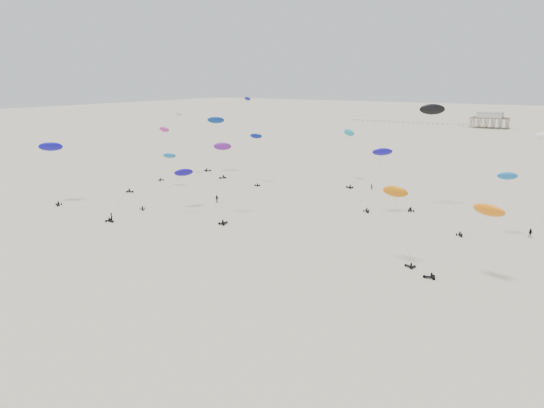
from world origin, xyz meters
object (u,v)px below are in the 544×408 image
Objects in this scene: rig_4 at (177,178)px; rig_0 at (495,191)px; pavilion_main at (490,121)px; spectator_0 at (112,221)px.

rig_0 is at bearing 140.48° from rig_4.
pavilion_main is at bearing -148.01° from rig_4.
spectator_0 is at bearing 25.73° from rig_4.
pavilion_main is 240.69m from rig_0.
pavilion_main is 1.54× the size of rig_0.
pavilion_main is at bearing -112.92° from rig_0.
rig_0 reaches higher than spectator_0.
spectator_0 is at bearing -95.54° from pavilion_main.
pavilion_main is 9.36× the size of spectator_0.
rig_4 is 18.85m from spectator_0.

